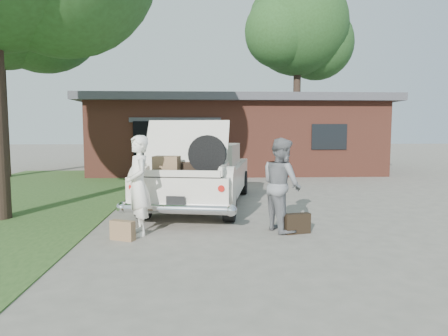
{
  "coord_description": "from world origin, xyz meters",
  "views": [
    {
      "loc": [
        -0.41,
        -7.47,
        1.88
      ],
      "look_at": [
        0.0,
        0.6,
        1.1
      ],
      "focal_mm": 32.0,
      "sensor_mm": 36.0,
      "label": 1
    }
  ],
  "objects": [
    {
      "name": "ground",
      "position": [
        0.0,
        0.0,
        0.0
      ],
      "size": [
        90.0,
        90.0,
        0.0
      ],
      "primitive_type": "plane",
      "color": "gray",
      "rests_on": "ground"
    },
    {
      "name": "grass_strip",
      "position": [
        -5.5,
        3.0,
        0.01
      ],
      "size": [
        6.0,
        16.0,
        0.02
      ],
      "primitive_type": "cube",
      "color": "#2D4C1E",
      "rests_on": "ground"
    },
    {
      "name": "house",
      "position": [
        0.98,
        11.47,
        1.67
      ],
      "size": [
        12.8,
        7.8,
        3.3
      ],
      "color": "brown",
      "rests_on": "ground"
    },
    {
      "name": "tree_right",
      "position": [
        5.29,
        16.61,
        7.7
      ],
      "size": [
        6.79,
        5.91,
        11.0
      ],
      "color": "#38281E",
      "rests_on": "ground"
    },
    {
      "name": "sedan",
      "position": [
        -0.48,
        2.4,
        0.78
      ],
      "size": [
        2.93,
        5.58,
        2.08
      ],
      "rotation": [
        0.0,
        0.0,
        -0.17
      ],
      "color": "beige",
      "rests_on": "ground"
    },
    {
      "name": "woman_left",
      "position": [
        -1.57,
        -0.39,
        0.89
      ],
      "size": [
        0.64,
        0.76,
        1.78
      ],
      "primitive_type": "imported",
      "rotation": [
        0.0,
        0.0,
        -1.19
      ],
      "color": "white",
      "rests_on": "ground"
    },
    {
      "name": "woman_right",
      "position": [
        1.03,
        -0.21,
        0.87
      ],
      "size": [
        0.89,
        1.01,
        1.73
      ],
      "primitive_type": "imported",
      "rotation": [
        0.0,
        0.0,
        1.91
      ],
      "color": "slate",
      "rests_on": "ground"
    },
    {
      "name": "suitcase_left",
      "position": [
        -1.8,
        -0.73,
        0.17
      ],
      "size": [
        0.45,
        0.3,
        0.34
      ],
      "primitive_type": "cube",
      "rotation": [
        0.0,
        0.0,
        -0.42
      ],
      "color": "#916D49",
      "rests_on": "ground"
    },
    {
      "name": "suitcase_right",
      "position": [
        1.28,
        -0.45,
        0.18
      ],
      "size": [
        0.5,
        0.26,
        0.37
      ],
      "primitive_type": "cube",
      "rotation": [
        0.0,
        0.0,
        0.24
      ],
      "color": "black",
      "rests_on": "ground"
    }
  ]
}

